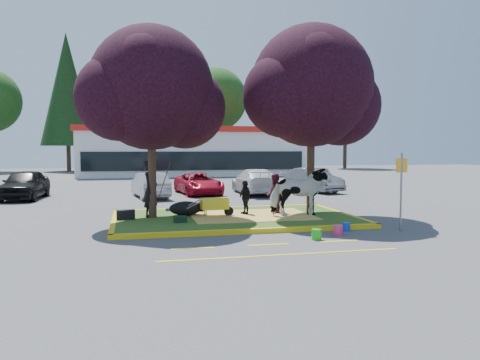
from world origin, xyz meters
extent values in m
plane|color=#424244|center=(0.00, 0.00, 0.00)|extent=(90.00, 90.00, 0.00)
cube|color=#294816|center=(0.00, 0.00, 0.07)|extent=(8.00, 5.00, 0.15)
cube|color=yellow|center=(0.00, -2.58, 0.07)|extent=(8.30, 0.16, 0.15)
cube|color=yellow|center=(0.00, 2.58, 0.07)|extent=(8.30, 0.16, 0.15)
cube|color=yellow|center=(-4.08, 0.00, 0.07)|extent=(0.16, 5.30, 0.15)
cube|color=yellow|center=(4.08, 0.00, 0.07)|extent=(0.16, 5.30, 0.15)
cube|color=#D7BC58|center=(0.60, 0.00, 0.15)|extent=(4.20, 3.00, 0.01)
cylinder|color=black|center=(-2.80, 0.40, 1.91)|extent=(0.28, 0.28, 3.53)
sphere|color=black|center=(-2.80, 0.40, 4.56)|extent=(4.20, 4.20, 4.20)
sphere|color=black|center=(-1.64, 0.60, 3.93)|extent=(2.86, 2.86, 2.86)
sphere|color=black|center=(-3.85, 0.10, 4.18)|extent=(2.86, 2.86, 2.86)
cylinder|color=black|center=(2.90, 0.20, 2.00)|extent=(0.28, 0.28, 3.70)
sphere|color=black|center=(2.90, 0.20, 4.77)|extent=(4.40, 4.40, 4.40)
sphere|color=black|center=(4.11, 0.40, 4.11)|extent=(2.99, 2.99, 2.99)
sphere|color=black|center=(1.80, -0.10, 4.37)|extent=(2.99, 2.99, 2.99)
cube|color=yellow|center=(-2.00, -4.20, 0.00)|extent=(1.10, 0.12, 0.01)
cube|color=yellow|center=(0.00, -4.20, 0.00)|extent=(1.10, 0.12, 0.01)
cube|color=yellow|center=(2.00, -4.20, 0.00)|extent=(1.10, 0.12, 0.01)
cube|color=yellow|center=(0.00, -5.40, 0.00)|extent=(6.00, 0.10, 0.01)
cube|color=silver|center=(2.00, 28.00, 2.00)|extent=(20.00, 8.00, 4.00)
cube|color=red|center=(2.00, 28.00, 4.15)|extent=(20.40, 8.40, 0.50)
cube|color=black|center=(2.00, 23.95, 1.40)|extent=(19.00, 0.10, 1.60)
cylinder|color=black|center=(-10.00, 37.00, 1.96)|extent=(0.44, 0.44, 3.92)
cone|color=black|center=(-10.00, 37.00, 8.68)|extent=(5.60, 5.60, 11.90)
cylinder|color=black|center=(-2.00, 38.50, 1.54)|extent=(0.44, 0.44, 3.08)
sphere|color=#143811|center=(-2.00, 38.50, 6.82)|extent=(6.16, 6.16, 6.16)
cylinder|color=black|center=(6.00, 37.50, 1.82)|extent=(0.44, 0.44, 3.64)
sphere|color=#143811|center=(6.00, 37.50, 8.06)|extent=(7.28, 7.28, 7.28)
cylinder|color=black|center=(14.00, 38.00, 1.75)|extent=(0.44, 0.44, 3.50)
cone|color=black|center=(14.00, 38.00, 7.75)|extent=(5.00, 5.00, 10.62)
cylinder|color=black|center=(22.00, 37.00, 1.61)|extent=(0.44, 0.44, 3.22)
sphere|color=#143811|center=(22.00, 37.00, 7.13)|extent=(6.44, 6.44, 6.44)
imported|color=white|center=(2.20, -0.57, 1.01)|extent=(2.05, 0.95, 1.72)
ellipsoid|color=black|center=(-1.65, 0.59, 0.40)|extent=(1.32, 1.05, 0.50)
imported|color=black|center=(-2.86, 0.56, 1.12)|extent=(0.71, 0.84, 1.94)
imported|color=#4C1524|center=(1.60, 0.39, 0.87)|extent=(0.59, 0.74, 1.45)
imported|color=black|center=(0.48, 0.39, 0.76)|extent=(0.49, 0.77, 1.22)
cylinder|color=black|center=(-0.17, 0.14, 0.32)|extent=(0.34, 0.08, 0.33)
cylinder|color=slate|center=(-1.01, -0.07, 0.27)|extent=(0.04, 0.04, 0.24)
cylinder|color=slate|center=(-1.01, 0.34, 0.27)|extent=(0.04, 0.04, 0.24)
cube|color=yellow|center=(-0.69, 0.14, 0.60)|extent=(0.95, 0.59, 0.37)
cylinder|color=slate|center=(-1.38, -0.07, 0.61)|extent=(0.61, 0.06, 0.31)
cylinder|color=slate|center=(-1.38, 0.34, 0.61)|extent=(0.61, 0.06, 0.31)
cube|color=black|center=(-3.70, 0.17, 0.30)|extent=(0.62, 0.35, 0.31)
cube|color=black|center=(-1.99, -0.93, 0.26)|extent=(0.43, 0.30, 0.21)
cylinder|color=slate|center=(4.48, -3.19, 1.20)|extent=(0.06, 0.06, 2.39)
cube|color=#F0A31C|center=(4.48, -3.19, 2.01)|extent=(0.33, 0.11, 0.43)
cylinder|color=green|center=(1.47, -3.86, 0.15)|extent=(0.34, 0.34, 0.30)
cylinder|color=#DB3069|center=(2.34, -3.39, 0.15)|extent=(0.28, 0.28, 0.30)
cylinder|color=blue|center=(2.88, -2.80, 0.13)|extent=(0.31, 0.31, 0.26)
imported|color=black|center=(-8.65, 9.00, 0.73)|extent=(2.01, 4.39, 1.46)
imported|color=#9EA1A5|center=(-2.59, 8.22, 0.64)|extent=(1.95, 4.04, 1.28)
imported|color=#A80E24|center=(0.07, 9.38, 0.59)|extent=(2.48, 4.47, 1.18)
imported|color=silver|center=(3.09, 8.80, 0.69)|extent=(2.11, 4.85, 1.39)
imported|color=slate|center=(6.71, 9.36, 0.68)|extent=(2.44, 4.37, 1.36)
camera|label=1|loc=(-3.49, -15.83, 2.55)|focal=35.00mm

